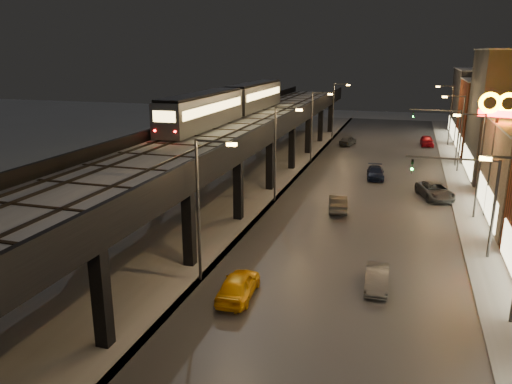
% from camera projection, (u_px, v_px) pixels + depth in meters
% --- Properties ---
extents(road_surface, '(17.00, 120.00, 0.06)m').
position_uv_depth(road_surface, '(365.00, 197.00, 49.26)').
color(road_surface, '#46474D').
rests_on(road_surface, ground).
extents(sidewalk_right, '(4.00, 120.00, 0.14)m').
position_uv_depth(sidewalk_right, '(474.00, 205.00, 46.43)').
color(sidewalk_right, '#9FA1A8').
rests_on(sidewalk_right, ground).
extents(under_viaduct_pavement, '(11.00, 120.00, 0.06)m').
position_uv_depth(under_viaduct_pavement, '(236.00, 186.00, 53.06)').
color(under_viaduct_pavement, '#9FA1A8').
rests_on(under_viaduct_pavement, ground).
extents(elevated_viaduct, '(9.00, 100.00, 6.30)m').
position_uv_depth(elevated_viaduct, '(225.00, 139.00, 48.64)').
color(elevated_viaduct, black).
rests_on(elevated_viaduct, ground).
extents(viaduct_trackbed, '(8.40, 100.00, 0.32)m').
position_uv_depth(viaduct_trackbed, '(225.00, 131.00, 48.55)').
color(viaduct_trackbed, '#B2B7C1').
rests_on(viaduct_trackbed, elevated_viaduct).
extents(viaduct_parapet_streetside, '(0.30, 100.00, 1.10)m').
position_uv_depth(viaduct_parapet_streetside, '(268.00, 128.00, 47.22)').
color(viaduct_parapet_streetside, black).
rests_on(viaduct_parapet_streetside, elevated_viaduct).
extents(viaduct_parapet_far, '(0.30, 100.00, 1.10)m').
position_uv_depth(viaduct_parapet_far, '(184.00, 124.00, 49.67)').
color(viaduct_parapet_far, black).
rests_on(viaduct_parapet_far, elevated_viaduct).
extents(building_e, '(12.20, 12.20, 10.16)m').
position_uv_depth(building_e, '(508.00, 118.00, 68.07)').
color(building_e, maroon).
rests_on(building_e, ground).
extents(building_f, '(12.20, 16.20, 11.16)m').
position_uv_depth(building_f, '(494.00, 104.00, 80.82)').
color(building_f, '#2D2D2F').
rests_on(building_f, ground).
extents(streetlight_left_1, '(2.57, 0.28, 9.00)m').
position_uv_depth(streetlight_left_1, '(202.00, 201.00, 29.83)').
color(streetlight_left_1, '#38383A').
rests_on(streetlight_left_1, ground).
extents(streetlight_left_2, '(2.57, 0.28, 9.00)m').
position_uv_depth(streetlight_left_2, '(278.00, 148.00, 46.39)').
color(streetlight_left_2, '#38383A').
rests_on(streetlight_left_2, ground).
extents(streetlight_right_2, '(2.56, 0.28, 9.00)m').
position_uv_depth(streetlight_right_2, '(477.00, 159.00, 41.56)').
color(streetlight_right_2, '#38383A').
rests_on(streetlight_right_2, ground).
extents(streetlight_left_3, '(2.57, 0.28, 9.00)m').
position_uv_depth(streetlight_left_3, '(314.00, 122.00, 62.95)').
color(streetlight_left_3, '#38383A').
rests_on(streetlight_left_3, ground).
extents(streetlight_right_3, '(2.56, 0.28, 9.00)m').
position_uv_depth(streetlight_right_3, '(459.00, 128.00, 58.12)').
color(streetlight_right_3, '#38383A').
rests_on(streetlight_right_3, ground).
extents(streetlight_left_4, '(2.57, 0.28, 9.00)m').
position_uv_depth(streetlight_left_4, '(335.00, 107.00, 79.51)').
color(streetlight_left_4, '#38383A').
rests_on(streetlight_left_4, ground).
extents(streetlight_right_4, '(2.56, 0.28, 9.00)m').
position_uv_depth(streetlight_right_4, '(449.00, 111.00, 74.68)').
color(streetlight_right_4, '#38383A').
rests_on(streetlight_right_4, ground).
extents(traffic_light_rig_a, '(6.10, 0.34, 7.00)m').
position_uv_depth(traffic_light_rig_a, '(477.00, 195.00, 33.73)').
color(traffic_light_rig_a, '#38383A').
rests_on(traffic_light_rig_a, ground).
extents(traffic_light_rig_b, '(6.10, 0.34, 7.00)m').
position_uv_depth(traffic_light_rig_b, '(449.00, 130.00, 61.33)').
color(traffic_light_rig_b, '#38383A').
rests_on(traffic_light_rig_b, ground).
extents(subway_train, '(2.78, 33.85, 3.32)m').
position_uv_depth(subway_train, '(232.00, 102.00, 57.11)').
color(subway_train, gray).
rests_on(subway_train, viaduct_trackbed).
extents(car_taxi, '(2.08, 4.61, 1.54)m').
position_uv_depth(car_taxi, '(238.00, 286.00, 28.89)').
color(car_taxi, '#F3AC0C').
rests_on(car_taxi, ground).
extents(car_near_white, '(2.28, 4.68, 1.48)m').
position_uv_depth(car_near_white, '(338.00, 203.00, 44.74)').
color(car_near_white, '#3F4041').
rests_on(car_near_white, ground).
extents(car_far_white, '(2.51, 4.46, 1.43)m').
position_uv_depth(car_far_white, '(348.00, 141.00, 76.07)').
color(car_far_white, '#3B3E44').
rests_on(car_far_white, ground).
extents(car_onc_silver, '(1.48, 3.89, 1.27)m').
position_uv_depth(car_onc_silver, '(377.00, 279.00, 30.05)').
color(car_onc_silver, '#54555A').
rests_on(car_onc_silver, ground).
extents(car_onc_dark, '(4.04, 5.99, 1.52)m').
position_uv_depth(car_onc_dark, '(435.00, 191.00, 48.47)').
color(car_onc_dark, '#41444B').
rests_on(car_onc_dark, ground).
extents(car_onc_white, '(2.28, 4.69, 1.32)m').
position_uv_depth(car_onc_white, '(375.00, 173.00, 56.05)').
color(car_onc_white, black).
rests_on(car_onc_white, ground).
extents(car_onc_red, '(2.06, 4.60, 1.53)m').
position_uv_depth(car_onc_red, '(427.00, 141.00, 75.38)').
color(car_onc_red, maroon).
rests_on(car_onc_red, ground).
extents(sign_mcdonalds, '(3.17, 0.83, 10.65)m').
position_uv_depth(sign_mcdonalds, '(498.00, 116.00, 41.06)').
color(sign_mcdonalds, '#38383A').
rests_on(sign_mcdonalds, ground).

